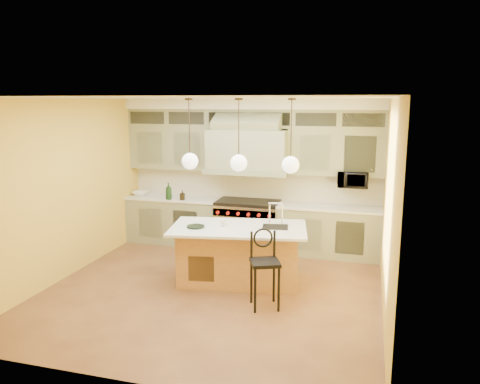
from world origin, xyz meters
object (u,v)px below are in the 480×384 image
(kitchen_island, at_px, (239,253))
(microwave, at_px, (353,179))
(counter_stool, at_px, (265,264))
(range, at_px, (248,225))

(kitchen_island, height_order, microwave, microwave)
(counter_stool, relative_size, microwave, 2.04)
(range, distance_m, counter_stool, 2.64)
(kitchen_island, relative_size, counter_stool, 2.05)
(range, distance_m, kitchen_island, 1.72)
(range, bearing_deg, microwave, 3.12)
(range, height_order, microwave, microwave)
(microwave, bearing_deg, counter_stool, -112.27)
(range, height_order, kitchen_island, kitchen_island)
(counter_stool, distance_m, microwave, 2.92)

